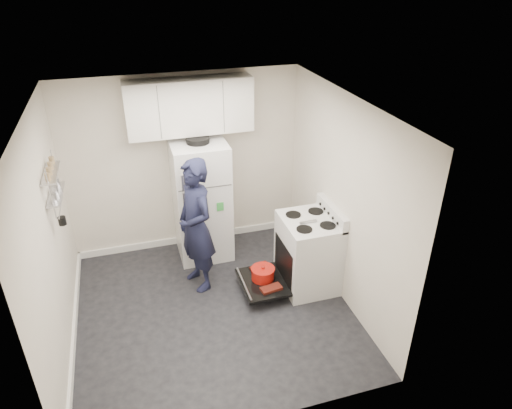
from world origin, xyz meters
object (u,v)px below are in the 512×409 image
object	(u,v)px
person	(196,226)
refrigerator	(202,200)
electric_range	(307,253)
open_oven_door	(263,278)

from	to	relation	value
person	refrigerator	bearing A→B (deg)	146.05
refrigerator	electric_range	bearing A→B (deg)	-44.52
refrigerator	person	distance (m)	0.73
open_oven_door	refrigerator	size ratio (longest dim) A/B	0.41
electric_range	open_oven_door	distance (m)	0.64
electric_range	refrigerator	bearing A→B (deg)	135.48
electric_range	open_oven_door	xyz separation A→B (m)	(-0.58, 0.03, -0.28)
electric_range	refrigerator	world-z (taller)	refrigerator
electric_range	person	xyz separation A→B (m)	(-1.32, 0.40, 0.40)
person	open_oven_door	bearing A→B (deg)	45.45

